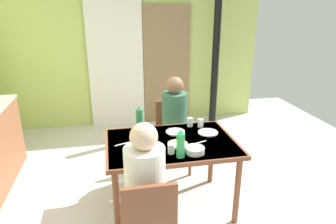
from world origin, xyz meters
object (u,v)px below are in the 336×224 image
(chair_far_diner, at_px, (172,131))
(person_far_diner, at_px, (175,114))
(chair_near_diner, at_px, (148,222))
(person_near_diner, at_px, (145,178))
(serving_bowl_center, at_px, (195,150))
(water_bottle_green_near, at_px, (140,122))
(dining_table, at_px, (171,149))
(water_bottle_green_far, at_px, (181,144))

(chair_far_diner, xyz_separation_m, person_far_diner, (0.00, -0.14, 0.28))
(chair_near_diner, xyz_separation_m, person_near_diner, (0.00, 0.14, 0.28))
(person_near_diner, height_order, serving_bowl_center, person_near_diner)
(water_bottle_green_near, bearing_deg, chair_far_diner, 51.50)
(dining_table, bearing_deg, chair_near_diner, -113.20)
(chair_far_diner, xyz_separation_m, serving_bowl_center, (-0.02, -1.05, 0.27))
(chair_near_diner, xyz_separation_m, person_far_diner, (0.52, 1.43, 0.28))
(dining_table, distance_m, water_bottle_green_far, 0.37)
(dining_table, distance_m, person_far_diner, 0.68)
(chair_far_diner, bearing_deg, water_bottle_green_far, 81.36)
(chair_near_diner, bearing_deg, water_bottle_green_far, 53.13)
(chair_far_diner, bearing_deg, serving_bowl_center, 88.73)
(water_bottle_green_near, xyz_separation_m, water_bottle_green_far, (0.29, -0.52, -0.03))
(chair_near_diner, relative_size, person_far_diner, 1.13)
(chair_far_diner, distance_m, water_bottle_green_far, 1.17)
(person_far_diner, distance_m, water_bottle_green_near, 0.65)
(chair_near_diner, bearing_deg, chair_far_diner, 71.70)
(person_near_diner, xyz_separation_m, water_bottle_green_near, (0.06, 0.85, 0.11))
(person_far_diner, xyz_separation_m, serving_bowl_center, (-0.02, -0.92, -0.01))
(dining_table, relative_size, person_far_diner, 1.62)
(dining_table, bearing_deg, serving_bowl_center, -59.57)
(dining_table, relative_size, water_bottle_green_far, 4.87)
(dining_table, height_order, chair_near_diner, chair_near_diner)
(person_far_diner, xyz_separation_m, water_bottle_green_near, (-0.46, -0.44, 0.11))
(water_bottle_green_far, height_order, serving_bowl_center, water_bottle_green_far)
(serving_bowl_center, bearing_deg, dining_table, 120.43)
(person_near_diner, bearing_deg, water_bottle_green_far, 43.38)
(chair_near_diner, height_order, water_bottle_green_far, water_bottle_green_far)
(dining_table, height_order, serving_bowl_center, serving_bowl_center)
(dining_table, distance_m, chair_far_diner, 0.82)
(water_bottle_green_near, bearing_deg, chair_near_diner, -93.43)
(water_bottle_green_near, distance_m, serving_bowl_center, 0.66)
(chair_far_diner, height_order, person_far_diner, person_far_diner)
(dining_table, relative_size, chair_near_diner, 1.43)
(serving_bowl_center, bearing_deg, water_bottle_green_far, -162.75)
(dining_table, height_order, person_near_diner, person_near_diner)
(dining_table, xyz_separation_m, serving_bowl_center, (0.16, -0.27, 0.11))
(person_far_diner, relative_size, serving_bowl_center, 4.53)
(dining_table, distance_m, serving_bowl_center, 0.33)
(water_bottle_green_far, bearing_deg, water_bottle_green_near, 119.23)
(dining_table, height_order, chair_far_diner, chair_far_diner)
(chair_near_diner, height_order, person_near_diner, person_near_diner)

